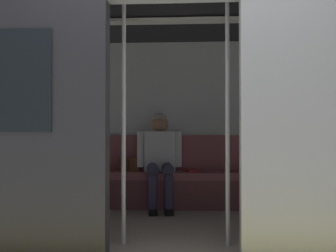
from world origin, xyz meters
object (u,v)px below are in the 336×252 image
object	(u,v)px
person_seated	(160,154)
handbag	(130,164)
grab_pole_door	(124,118)
grab_pole_far	(228,118)
bench_seat	(181,180)
train_car	(172,80)
book	(191,170)

from	to	relation	value
person_seated	handbag	bearing A→B (deg)	-16.71
grab_pole_door	grab_pole_far	bearing A→B (deg)	-179.77
bench_seat	handbag	world-z (taller)	handbag
bench_seat	grab_pole_door	distance (m)	1.87
bench_seat	person_seated	xyz separation A→B (m)	(0.26, 0.05, 0.33)
grab_pole_far	person_seated	bearing A→B (deg)	-66.74
train_car	grab_pole_door	distance (m)	0.93
train_car	handbag	xyz separation A→B (m)	(0.59, -0.99, -0.93)
train_car	bench_seat	bearing A→B (deg)	-94.14
bench_seat	grab_pole_far	bearing A→B (deg)	104.50
train_car	person_seated	distance (m)	1.20
grab_pole_door	book	bearing A→B (deg)	-107.68
bench_seat	book	xyz separation A→B (m)	(-0.12, -0.05, 0.12)
bench_seat	person_seated	size ratio (longest dim) A/B	2.55
handbag	grab_pole_door	size ratio (longest dim) A/B	0.12
bench_seat	grab_pole_far	world-z (taller)	grab_pole_far
book	train_car	bearing A→B (deg)	54.67
handbag	grab_pole_door	distance (m)	1.83
handbag	grab_pole_far	size ratio (longest dim) A/B	0.12
train_car	grab_pole_far	size ratio (longest dim) A/B	3.05
train_car	handbag	distance (m)	1.48
train_car	grab_pole_far	world-z (taller)	train_car
train_car	grab_pole_door	world-z (taller)	train_car
grab_pole_far	handbag	bearing A→B (deg)	-57.96
book	grab_pole_door	xyz separation A→B (m)	(0.55, 1.72, 0.59)
handbag	train_car	bearing A→B (deg)	120.67
train_car	bench_seat	world-z (taller)	train_car
bench_seat	person_seated	distance (m)	0.42
train_car	grab_pole_far	xyz separation A→B (m)	(-0.50, 0.75, -0.42)
person_seated	grab_pole_far	size ratio (longest dim) A/B	0.56
train_car	book	size ratio (longest dim) A/B	29.09
person_seated	grab_pole_door	world-z (taller)	grab_pole_door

